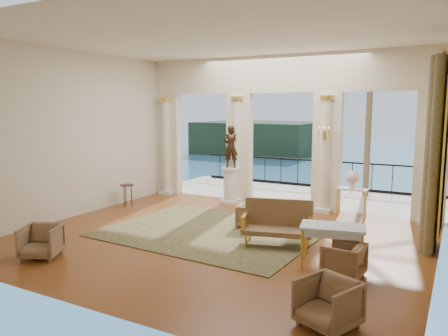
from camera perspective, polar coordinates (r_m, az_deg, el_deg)
The scene contains 23 objects.
floor at distance 10.14m, azimuth -0.74°, elevation -9.19°, with size 9.00×9.00×0.00m, color #442511.
room_walls at distance 8.73m, azimuth -4.40°, elevation 7.20°, with size 9.00×9.00×9.00m.
arcade at distance 13.15m, azimuth 7.50°, elevation 6.14°, with size 9.00×0.56×4.50m.
terrace at distance 15.31m, azimuth 10.00°, elevation -3.58°, with size 10.00×3.60×0.10m, color #B9AE9A.
balustrade at distance 16.73m, azimuth 11.81°, elevation -1.04°, with size 9.00×0.06×1.03m.
palm_tree at distance 15.32m, azimuth 18.63°, elevation 11.71°, with size 2.00×2.00×4.50m.
headland at distance 86.00m, azimuth 4.78°, elevation 4.03°, with size 22.00×18.00×6.00m, color black.
sea at distance 69.19m, azimuth 24.48°, elevation -0.15°, with size 160.00×160.00×0.00m, color teal.
curtain at distance 9.99m, azimuth 25.81°, elevation 1.58°, with size 0.33×1.40×4.09m.
window_frame at distance 9.98m, azimuth 26.91°, elevation 1.97°, with size 0.04×1.60×3.40m, color gold.
wall_sconce at distance 12.43m, azimuth 12.98°, elevation 4.26°, with size 0.30×0.11×0.33m.
rug at distance 10.67m, azimuth -1.65°, elevation -8.26°, with size 4.90×3.81×0.02m, color #292F18.
armchair_a at distance 9.55m, azimuth -22.79°, elevation -8.65°, with size 0.71×0.66×0.73m, color #48341F.
armchair_b at distance 6.39m, azimuth 13.44°, elevation -16.56°, with size 0.72×0.67×0.74m, color #48341F.
armchair_c at distance 8.16m, azimuth 15.36°, elevation -11.31°, with size 0.66×0.62×0.68m, color #48341F.
armchair_d at distance 11.02m, azimuth 3.50°, elevation -6.07°, with size 0.62×0.58×0.64m, color #48341F.
settee at distance 9.65m, azimuth 7.02°, elevation -7.13°, with size 1.60×1.00×0.99m.
game_table at distance 8.47m, azimuth 14.01°, elevation -7.84°, with size 1.28×0.88×0.80m.
pedestal at distance 13.71m, azimuth 0.88°, elevation -2.33°, with size 0.61×0.61×1.11m.
statue at distance 13.54m, azimuth 0.89°, elevation 2.80°, with size 0.48×0.31×1.31m, color #302215.
console_table at distance 12.48m, azimuth 16.34°, elevation -3.16°, with size 0.86×0.42×0.78m.
urn at distance 12.41m, azimuth 16.42°, elevation -1.31°, with size 0.36×0.36×0.48m.
side_table at distance 13.45m, azimuth -12.57°, elevation -2.53°, with size 0.42×0.42×0.68m.
Camera 1 is at (4.76, -8.43, 3.01)m, focal length 35.00 mm.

